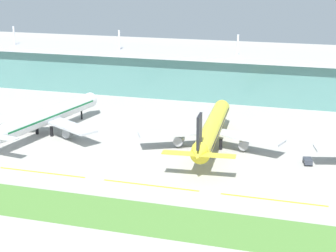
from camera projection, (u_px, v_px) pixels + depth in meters
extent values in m
plane|color=#A8A59E|center=(170.00, 177.00, 167.11)|extent=(600.00, 600.00, 0.00)
cube|color=slate|center=(239.00, 78.00, 261.96)|extent=(280.00, 28.00, 18.63)
cube|color=#B2B2B7|center=(240.00, 55.00, 259.16)|extent=(288.00, 34.00, 1.80)
cylinder|color=silver|center=(14.00, 35.00, 284.87)|extent=(0.90, 0.90, 9.00)
cylinder|color=silver|center=(119.00, 40.00, 268.71)|extent=(0.90, 0.90, 9.00)
cylinder|color=silver|center=(238.00, 45.00, 252.55)|extent=(0.90, 0.90, 9.00)
cylinder|color=silver|center=(49.00, 116.00, 207.89)|extent=(13.35, 56.45, 5.80)
cone|color=silver|center=(93.00, 99.00, 234.06)|extent=(6.00, 4.71, 5.51)
cube|color=silver|center=(3.00, 137.00, 178.74)|extent=(10.34, 4.52, 0.36)
cube|color=#B7BABF|center=(14.00, 118.00, 209.32)|extent=(24.94, 12.49, 0.70)
cylinder|color=gray|center=(20.00, 125.00, 210.85)|extent=(3.78, 4.89, 3.20)
cube|color=#B7BABF|center=(69.00, 126.00, 199.47)|extent=(24.21, 17.82, 0.70)
cylinder|color=gray|center=(69.00, 132.00, 201.99)|extent=(3.78, 4.89, 3.20)
cylinder|color=black|center=(82.00, 115.00, 227.50)|extent=(0.70, 0.70, 3.60)
cylinder|color=black|center=(37.00, 129.00, 207.88)|extent=(1.10, 1.10, 3.60)
cylinder|color=black|center=(52.00, 131.00, 205.25)|extent=(1.10, 1.10, 3.60)
cube|color=#146B38|center=(49.00, 115.00, 207.78)|extent=(12.63, 50.89, 0.60)
cylinder|color=yellow|center=(212.00, 128.00, 192.80)|extent=(11.77, 57.72, 5.80)
cone|color=yellow|center=(223.00, 106.00, 221.75)|extent=(5.90, 4.55, 5.51)
cone|color=yellow|center=(198.00, 154.00, 162.58)|extent=(5.60, 7.11, 5.72)
cube|color=black|center=(199.00, 131.00, 161.75)|extent=(1.37, 6.44, 9.50)
cube|color=yellow|center=(180.00, 153.00, 164.15)|extent=(10.28, 4.23, 0.36)
cube|color=yellow|center=(218.00, 155.00, 162.05)|extent=(10.28, 4.23, 0.36)
cube|color=#B7BABF|center=(175.00, 133.00, 191.28)|extent=(24.38, 17.27, 0.70)
cylinder|color=gray|center=(179.00, 140.00, 193.18)|extent=(3.65, 4.81, 3.20)
cube|color=#B7BABF|center=(247.00, 137.00, 186.69)|extent=(24.94, 13.15, 0.70)
cylinder|color=gray|center=(244.00, 144.00, 189.05)|extent=(3.65, 4.81, 3.20)
cylinder|color=black|center=(219.00, 124.00, 214.39)|extent=(0.70, 0.70, 3.60)
cylinder|color=black|center=(201.00, 143.00, 191.87)|extent=(1.10, 1.10, 3.60)
cylinder|color=black|center=(221.00, 144.00, 190.65)|extent=(1.10, 1.10, 3.60)
cube|color=black|center=(212.00, 127.00, 192.69)|extent=(11.21, 52.02, 0.60)
cube|color=yellow|center=(42.00, 172.00, 170.24)|extent=(28.00, 0.70, 0.04)
cube|color=yellow|center=(150.00, 185.00, 160.43)|extent=(28.00, 0.70, 0.04)
cube|color=yellow|center=(273.00, 200.00, 150.62)|extent=(28.00, 0.70, 0.04)
cube|color=#518438|center=(134.00, 217.00, 140.64)|extent=(300.00, 18.00, 0.10)
cube|color=#333842|center=(308.00, 161.00, 176.78)|extent=(3.35, 4.84, 1.40)
cylinder|color=black|center=(303.00, 161.00, 178.52)|extent=(0.55, 0.96, 0.90)
cylinder|color=black|center=(310.00, 161.00, 178.37)|extent=(0.55, 0.96, 0.90)
cylinder|color=black|center=(305.00, 165.00, 175.56)|extent=(0.55, 0.96, 0.90)
cylinder|color=black|center=(312.00, 165.00, 175.42)|extent=(0.55, 0.96, 0.90)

